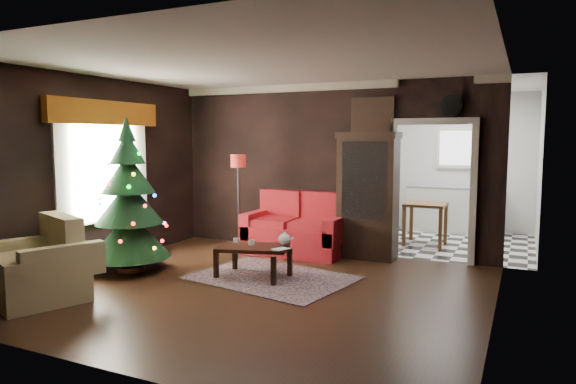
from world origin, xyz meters
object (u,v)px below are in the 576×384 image
at_px(christmas_tree, 129,198).
at_px(armchair, 38,262).
at_px(loveseat, 296,224).
at_px(curio_cabinet, 368,198).
at_px(wall_clock, 452,105).
at_px(kitchen_table, 425,224).
at_px(coffee_table, 253,261).
at_px(floor_lamp, 239,203).
at_px(teapot, 285,239).

distance_m(christmas_tree, armchair, 1.62).
bearing_deg(loveseat, curio_cabinet, 10.83).
bearing_deg(armchair, loveseat, 86.07).
distance_m(wall_clock, kitchen_table, 2.43).
distance_m(loveseat, armchair, 3.91).
xyz_separation_m(loveseat, curio_cabinet, (1.15, 0.22, 0.45)).
relative_size(curio_cabinet, coffee_table, 2.00).
relative_size(coffee_table, wall_clock, 2.97).
relative_size(floor_lamp, teapot, 8.49).
bearing_deg(armchair, wall_clock, 65.96).
distance_m(christmas_tree, teapot, 2.29).
bearing_deg(floor_lamp, teapot, -38.26).
xyz_separation_m(floor_lamp, coffee_table, (0.99, -1.29, -0.60)).
relative_size(floor_lamp, wall_clock, 5.00).
distance_m(christmas_tree, coffee_table, 1.99).
bearing_deg(loveseat, floor_lamp, -162.57).
distance_m(coffee_table, teapot, 0.53).
xyz_separation_m(armchair, kitchen_table, (3.51, 5.17, -0.09)).
xyz_separation_m(curio_cabinet, christmas_tree, (-2.84, -2.23, 0.10)).
height_order(floor_lamp, armchair, floor_lamp).
height_order(armchair, coffee_table, armchair).
bearing_deg(wall_clock, teapot, -137.29).
bearing_deg(wall_clock, kitchen_table, 113.75).
height_order(loveseat, curio_cabinet, curio_cabinet).
relative_size(teapot, wall_clock, 0.59).
relative_size(christmas_tree, kitchen_table, 2.88).
bearing_deg(curio_cabinet, wall_clock, 8.53).
bearing_deg(teapot, floor_lamp, 141.74).
height_order(curio_cabinet, coffee_table, curio_cabinet).
relative_size(floor_lamp, armchair, 1.60).
xyz_separation_m(floor_lamp, wall_clock, (3.26, 0.69, 1.55)).
bearing_deg(floor_lamp, armchair, -103.80).
bearing_deg(loveseat, coffee_table, -87.32).
bearing_deg(armchair, floor_lamp, 98.15).
relative_size(loveseat, curio_cabinet, 0.89).
distance_m(coffee_table, wall_clock, 3.71).
height_order(floor_lamp, kitchen_table, floor_lamp).
relative_size(wall_clock, kitchen_table, 0.43).
bearing_deg(christmas_tree, wall_clock, 30.88).
distance_m(curio_cabinet, kitchen_table, 1.67).
bearing_deg(teapot, loveseat, 108.14).
xyz_separation_m(coffee_table, teapot, (0.37, 0.22, 0.30)).
height_order(loveseat, floor_lamp, floor_lamp).
relative_size(loveseat, wall_clock, 5.31).
bearing_deg(curio_cabinet, armchair, -127.38).
bearing_deg(curio_cabinet, coffee_table, -120.92).
xyz_separation_m(floor_lamp, armchair, (-0.79, -3.23, -0.37)).
distance_m(christmas_tree, kitchen_table, 5.10).
distance_m(curio_cabinet, coffee_table, 2.22).
xyz_separation_m(loveseat, kitchen_table, (1.80, 1.65, -0.12)).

